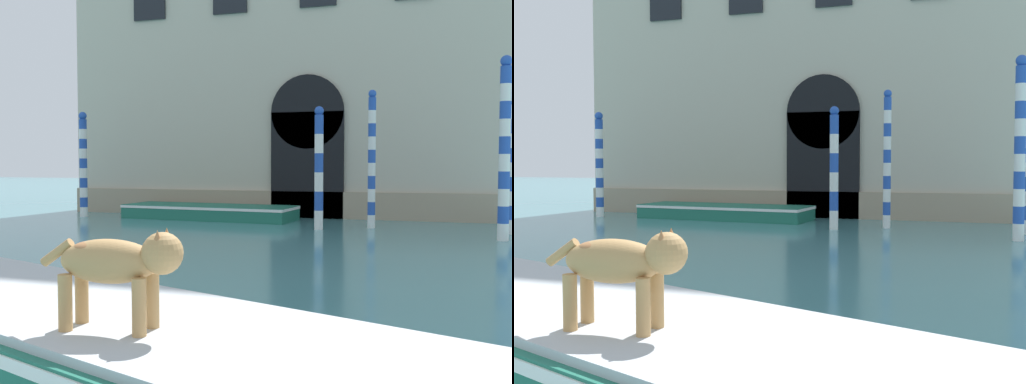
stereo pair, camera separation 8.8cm
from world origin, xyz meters
TOP-DOWN VIEW (x-y plane):
  - boat_foreground at (2.70, 3.48)m, footprint 6.92×3.93m
  - dog_on_deck at (3.15, 3.00)m, footprint 0.97×0.32m
  - boat_moored_near_palazzo at (-2.03, 17.25)m, footprint 5.60×2.11m
  - mooring_pole_0 at (-6.29, 16.77)m, footprint 0.26×0.26m
  - mooring_pole_2 at (1.87, 15.39)m, footprint 0.24×0.24m
  - mooring_pole_3 at (6.36, 14.39)m, footprint 0.26×0.26m
  - mooring_pole_4 at (3.17, 16.20)m, footprint 0.22×0.22m

SIDE VIEW (x-z plane):
  - boat_moored_near_palazzo at x=-2.03m, z-range 0.01..0.46m
  - boat_foreground at x=2.70m, z-range 0.02..0.76m
  - dog_on_deck at x=3.15m, z-range 0.83..1.48m
  - mooring_pole_2 at x=1.87m, z-range 0.02..3.30m
  - mooring_pole_0 at x=-6.29m, z-range 0.02..3.47m
  - mooring_pole_4 at x=3.17m, z-range 0.02..3.77m
  - mooring_pole_3 at x=6.36m, z-range 0.02..4.22m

